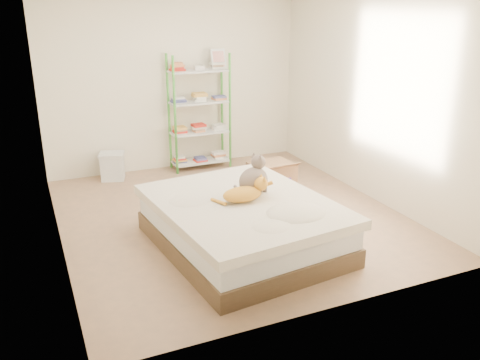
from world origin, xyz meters
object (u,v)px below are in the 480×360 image
shelf_unit (200,114)px  white_bin (113,166)px  cardboard_box (272,177)px  bed (243,224)px  orange_cat (242,192)px  grey_cat (254,175)px

shelf_unit → white_bin: shelf_unit is taller
white_bin → cardboard_box: bearing=-34.8°
bed → white_bin: size_ratio=5.27×
orange_cat → grey_cat: (0.19, 0.15, 0.11)m
shelf_unit → cardboard_box: 1.56m
orange_cat → grey_cat: 0.27m
orange_cat → shelf_unit: size_ratio=0.27×
bed → grey_cat: (0.18, 0.14, 0.46)m
bed → orange_cat: size_ratio=4.51×
orange_cat → shelf_unit: bearing=82.5°
white_bin → shelf_unit: bearing=1.3°
grey_cat → cardboard_box: size_ratio=0.72×
bed → orange_cat: 0.35m
bed → shelf_unit: 2.77m
shelf_unit → grey_cat: bearing=-96.9°
grey_cat → shelf_unit: shelf_unit is taller
grey_cat → white_bin: (-1.03, 2.50, -0.52)m
shelf_unit → cardboard_box: shelf_unit is taller
orange_cat → white_bin: (-0.84, 2.64, -0.41)m
cardboard_box → shelf_unit: bearing=107.3°
orange_cat → grey_cat: grey_cat is taller
bed → white_bin: (-0.85, 2.64, -0.06)m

